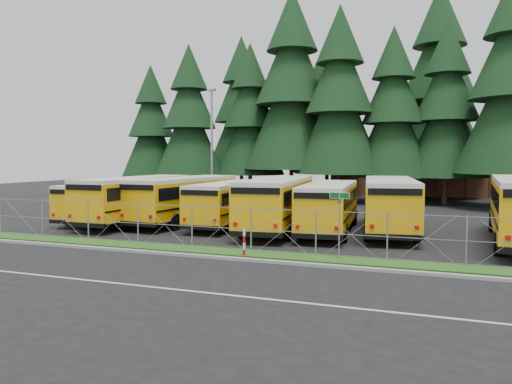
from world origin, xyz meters
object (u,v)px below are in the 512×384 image
(bus_3, at_px, (231,204))
(street_sign, at_px, (339,211))
(bus_6, at_px, (389,206))
(striped_bollard, at_px, (244,243))
(bus_4, at_px, (279,205))
(bus_0, at_px, (110,202))
(bus_1, at_px, (140,200))
(bus_5, at_px, (330,208))
(light_standard, at_px, (212,143))
(bus_2, at_px, (187,200))

(bus_3, relative_size, street_sign, 3.68)
(bus_6, bearing_deg, striped_bollard, -127.08)
(bus_4, distance_m, street_sign, 8.55)
(bus_3, xyz_separation_m, striped_bollard, (4.36, -8.76, -0.75))
(bus_0, relative_size, bus_1, 0.86)
(bus_3, distance_m, bus_6, 9.52)
(bus_5, bearing_deg, light_standard, 132.62)
(bus_2, bearing_deg, bus_0, -165.76)
(bus_1, xyz_separation_m, bus_2, (2.75, 1.32, -0.01))
(light_standard, bearing_deg, street_sign, -51.97)
(bus_4, distance_m, bus_5, 2.96)
(bus_2, bearing_deg, light_standard, 111.83)
(bus_6, bearing_deg, bus_5, -166.82)
(bus_6, bearing_deg, bus_2, 173.50)
(bus_2, bearing_deg, striped_bollard, -45.45)
(bus_0, distance_m, light_standard, 12.63)
(bus_3, height_order, bus_4, bus_4)
(bus_5, xyz_separation_m, bus_6, (3.15, 1.21, 0.12))
(bus_4, relative_size, street_sign, 4.12)
(bus_1, distance_m, bus_6, 15.50)
(bus_4, relative_size, bus_6, 1.00)
(bus_6, xyz_separation_m, street_sign, (-1.20, -8.49, 0.51))
(bus_6, xyz_separation_m, light_standard, (-16.07, 10.53, 3.98))
(bus_5, relative_size, street_sign, 3.80)
(bus_0, xyz_separation_m, bus_1, (2.54, -0.41, 0.21))
(bus_3, relative_size, bus_6, 0.89)
(bus_3, bearing_deg, light_standard, 118.58)
(striped_bollard, bearing_deg, bus_5, 75.98)
(bus_3, relative_size, striped_bollard, 8.61)
(bus_3, bearing_deg, bus_4, -19.09)
(bus_0, distance_m, bus_2, 5.38)
(bus_2, height_order, street_sign, bus_2)
(bus_2, relative_size, striped_bollard, 9.43)
(bus_0, distance_m, bus_5, 14.81)
(bus_1, xyz_separation_m, bus_6, (15.42, 1.63, 0.03))
(bus_4, height_order, striped_bollard, bus_4)
(bus_6, bearing_deg, bus_4, -174.09)
(bus_3, height_order, street_sign, street_sign)
(bus_3, relative_size, light_standard, 1.02)
(bus_1, relative_size, bus_5, 1.07)
(bus_4, relative_size, bus_5, 1.08)
(bus_3, distance_m, striped_bollard, 9.81)
(bus_0, xyz_separation_m, bus_6, (17.96, 1.23, 0.24))
(bus_0, relative_size, bus_4, 0.84)
(striped_bollard, bearing_deg, light_standard, 118.95)
(bus_2, xyz_separation_m, bus_3, (3.16, -0.15, -0.13))
(bus_1, height_order, bus_6, bus_6)
(bus_3, xyz_separation_m, bus_5, (6.36, -0.75, 0.05))
(bus_3, bearing_deg, bus_2, 174.95)
(bus_5, bearing_deg, bus_1, 176.85)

